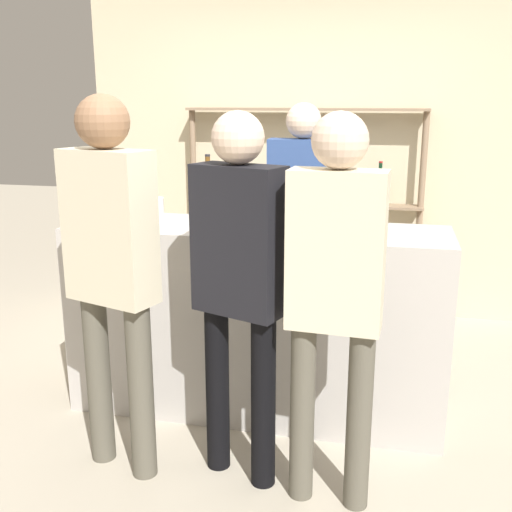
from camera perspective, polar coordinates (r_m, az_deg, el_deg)
The scene contains 15 objects.
ground_plane at distance 3.65m, azimuth 0.00°, elevation -14.10°, with size 16.00×16.00×0.00m, color #B2A893.
bar_counter at distance 3.42m, azimuth 0.00°, elevation -6.14°, with size 2.09×0.58×1.08m, color #B7B2AD.
back_wall at distance 5.07m, azimuth 4.88°, elevation 10.60°, with size 3.69×0.12×2.80m, color beige.
back_shelf at distance 4.92m, azimuth 4.50°, elevation 7.21°, with size 1.92×0.18×1.69m.
counter_bottle_0 at distance 3.12m, azimuth 11.18°, elevation 4.43°, with size 0.09×0.09×0.34m.
counter_bottle_1 at distance 3.57m, azimuth -11.67°, elevation 5.71°, with size 0.08×0.08×0.35m.
counter_bottle_2 at distance 3.49m, azimuth -4.57°, elevation 5.88°, with size 0.08×0.08×0.37m.
counter_bottle_3 at distance 3.23m, azimuth 2.14°, elevation 4.87°, with size 0.09×0.09×0.34m.
wine_glass at distance 3.01m, azimuth 5.70°, elevation 3.67°, with size 0.08×0.08×0.14m.
ice_bucket at distance 3.15m, azimuth 5.30°, elevation 4.47°, with size 0.19×0.19×0.24m.
cork_jar at distance 3.45m, azimuth -9.65°, elevation 4.35°, with size 0.11×0.11×0.14m.
server_behind_counter at distance 3.99m, azimuth 4.39°, elevation 4.09°, with size 0.46×0.23×1.74m.
customer_center at distance 2.65m, azimuth -1.64°, elevation -1.38°, with size 0.44×0.30×1.72m.
customer_right at distance 2.48m, azimuth 7.53°, elevation -2.44°, with size 0.40×0.23×1.72m.
customer_left at distance 2.78m, azimuth -13.62°, elevation -0.15°, with size 0.46×0.31×1.79m.
Camera 1 is at (0.72, -3.12, 1.76)m, focal length 42.00 mm.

